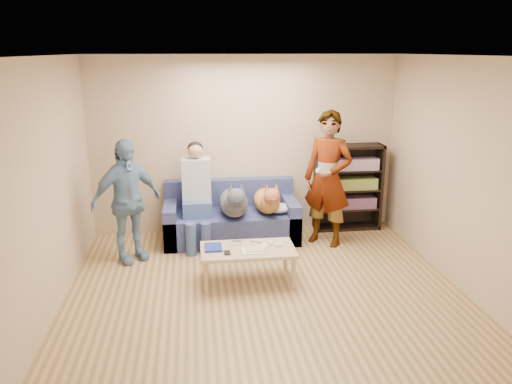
{
  "coord_description": "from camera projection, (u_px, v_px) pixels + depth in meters",
  "views": [
    {
      "loc": [
        -0.76,
        -4.72,
        2.66
      ],
      "look_at": [
        0.0,
        1.2,
        0.95
      ],
      "focal_mm": 35.0,
      "sensor_mm": 36.0,
      "label": 1
    }
  ],
  "objects": [
    {
      "name": "ground",
      "position": [
        270.0,
        308.0,
        5.33
      ],
      "size": [
        5.0,
        5.0,
        0.0
      ],
      "primitive_type": "plane",
      "color": "olive",
      "rests_on": "ground"
    },
    {
      "name": "ceiling",
      "position": [
        272.0,
        56.0,
        4.61
      ],
      "size": [
        5.0,
        5.0,
        0.0
      ],
      "primitive_type": "plane",
      "rotation": [
        3.14,
        0.0,
        0.0
      ],
      "color": "white",
      "rests_on": "ground"
    },
    {
      "name": "wall_back",
      "position": [
        245.0,
        145.0,
        7.36
      ],
      "size": [
        4.5,
        0.0,
        4.5
      ],
      "primitive_type": "plane",
      "rotation": [
        1.57,
        0.0,
        0.0
      ],
      "color": "tan",
      "rests_on": "ground"
    },
    {
      "name": "wall_front",
      "position": [
        346.0,
        321.0,
        2.59
      ],
      "size": [
        4.5,
        0.0,
        4.5
      ],
      "primitive_type": "plane",
      "rotation": [
        -1.57,
        0.0,
        0.0
      ],
      "color": "tan",
      "rests_on": "ground"
    },
    {
      "name": "wall_left",
      "position": [
        36.0,
        199.0,
        4.7
      ],
      "size": [
        0.0,
        5.0,
        5.0
      ],
      "primitive_type": "plane",
      "rotation": [
        1.57,
        0.0,
        1.57
      ],
      "color": "tan",
      "rests_on": "ground"
    },
    {
      "name": "wall_right",
      "position": [
        482.0,
        184.0,
        5.25
      ],
      "size": [
        0.0,
        5.0,
        5.0
      ],
      "primitive_type": "plane",
      "rotation": [
        1.57,
        0.0,
        -1.57
      ],
      "color": "tan",
      "rests_on": "ground"
    },
    {
      "name": "blanket",
      "position": [
        279.0,
        208.0,
        7.08
      ],
      "size": [
        0.36,
        0.31,
        0.13
      ],
      "primitive_type": "ellipsoid",
      "color": "silver",
      "rests_on": "sofa"
    },
    {
      "name": "person_standing_right",
      "position": [
        328.0,
        179.0,
        6.87
      ],
      "size": [
        0.82,
        0.78,
        1.88
      ],
      "primitive_type": "imported",
      "rotation": [
        0.0,
        0.0,
        -0.68
      ],
      "color": "gray",
      "rests_on": "ground"
    },
    {
      "name": "person_standing_left",
      "position": [
        126.0,
        201.0,
        6.34
      ],
      "size": [
        1.0,
        0.85,
        1.61
      ],
      "primitive_type": "imported",
      "rotation": [
        0.0,
        0.0,
        0.59
      ],
      "color": "#7397B8",
      "rests_on": "ground"
    },
    {
      "name": "held_controller",
      "position": [
        318.0,
        170.0,
        6.61
      ],
      "size": [
        0.08,
        0.13,
        0.03
      ],
      "primitive_type": "cube",
      "rotation": [
        0.0,
        0.0,
        -0.33
      ],
      "color": "white",
      "rests_on": "person_standing_right"
    },
    {
      "name": "notebook_blue",
      "position": [
        213.0,
        247.0,
        5.83
      ],
      "size": [
        0.2,
        0.26,
        0.03
      ],
      "primitive_type": "cube",
      "color": "navy",
      "rests_on": "coffee_table"
    },
    {
      "name": "papers",
      "position": [
        253.0,
        251.0,
        5.74
      ],
      "size": [
        0.26,
        0.2,
        0.02
      ],
      "primitive_type": "cube",
      "color": "white",
      "rests_on": "coffee_table"
    },
    {
      "name": "magazine",
      "position": [
        255.0,
        249.0,
        5.76
      ],
      "size": [
        0.22,
        0.17,
        0.01
      ],
      "primitive_type": "cube",
      "color": "#B9AE94",
      "rests_on": "coffee_table"
    },
    {
      "name": "camera_silver",
      "position": [
        237.0,
        243.0,
        5.92
      ],
      "size": [
        0.11,
        0.06,
        0.05
      ],
      "primitive_type": "cube",
      "color": "silver",
      "rests_on": "coffee_table"
    },
    {
      "name": "controller_a",
      "position": [
        270.0,
        243.0,
        5.96
      ],
      "size": [
        0.04,
        0.13,
        0.03
      ],
      "primitive_type": "cube",
      "color": "silver",
      "rests_on": "coffee_table"
    },
    {
      "name": "controller_b",
      "position": [
        278.0,
        245.0,
        5.89
      ],
      "size": [
        0.09,
        0.06,
        0.03
      ],
      "primitive_type": "cube",
      "color": "silver",
      "rests_on": "coffee_table"
    },
    {
      "name": "headphone_cup_a",
      "position": [
        265.0,
        247.0,
        5.83
      ],
      "size": [
        0.07,
        0.07,
        0.02
      ],
      "primitive_type": "cylinder",
      "color": "silver",
      "rests_on": "coffee_table"
    },
    {
      "name": "headphone_cup_b",
      "position": [
        264.0,
        245.0,
        5.91
      ],
      "size": [
        0.07,
        0.07,
        0.02
      ],
      "primitive_type": "cylinder",
      "color": "white",
      "rests_on": "coffee_table"
    },
    {
      "name": "pen_orange",
      "position": [
        248.0,
        253.0,
        5.68
      ],
      "size": [
        0.13,
        0.06,
        0.01
      ],
      "primitive_type": "cylinder",
      "rotation": [
        0.0,
        1.57,
        0.35
      ],
      "color": "#BF5B1B",
      "rests_on": "coffee_table"
    },
    {
      "name": "pen_black",
      "position": [
        256.0,
        242.0,
        6.02
      ],
      "size": [
        0.13,
        0.08,
        0.01
      ],
      "primitive_type": "cylinder",
      "rotation": [
        0.0,
        1.57,
        -0.52
      ],
      "color": "black",
      "rests_on": "coffee_table"
    },
    {
      "name": "wallet",
      "position": [
        227.0,
        253.0,
        5.68
      ],
      "size": [
        0.07,
        0.12,
        0.02
      ],
      "primitive_type": "cube",
      "color": "black",
      "rests_on": "coffee_table"
    },
    {
      "name": "sofa",
      "position": [
        231.0,
        220.0,
        7.22
      ],
      "size": [
        1.9,
        0.85,
        0.82
      ],
      "color": "#515B93",
      "rests_on": "ground"
    },
    {
      "name": "person_seated",
      "position": [
        197.0,
        191.0,
        6.91
      ],
      "size": [
        0.4,
        0.73,
        1.47
      ],
      "color": "#446797",
      "rests_on": "sofa"
    },
    {
      "name": "dog_gray",
      "position": [
        234.0,
        202.0,
        6.88
      ],
      "size": [
        0.4,
        1.24,
        0.58
      ],
      "color": "#54575F",
      "rests_on": "sofa"
    },
    {
      "name": "dog_tan",
      "position": [
        268.0,
        200.0,
        7.03
      ],
      "size": [
        0.36,
        1.14,
        0.53
      ],
      "color": "#C7843C",
      "rests_on": "sofa"
    },
    {
      "name": "coffee_table",
      "position": [
        248.0,
        252.0,
        5.84
      ],
      "size": [
        1.1,
        0.6,
        0.42
      ],
      "color": "tan",
      "rests_on": "ground"
    },
    {
      "name": "bookshelf",
      "position": [
        348.0,
        185.0,
        7.55
      ],
      "size": [
        1.0,
        0.34,
        1.3
      ],
      "color": "black",
      "rests_on": "ground"
    }
  ]
}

